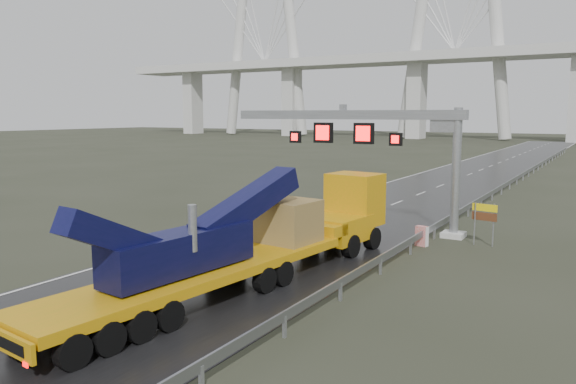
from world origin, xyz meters
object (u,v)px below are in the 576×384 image
Objects in this scene: heavy_haul_truck at (271,235)px; exit_sign_pair at (484,216)px; striped_barrier at (422,236)px; sign_gantry at (375,135)px.

exit_sign_pair is at bearing 63.29° from heavy_haul_truck.
exit_sign_pair is 3.41m from striped_barrier.
sign_gantry is 14.19× the size of striped_barrier.
striped_barrier is (3.90, -2.92, -5.09)m from sign_gantry.
sign_gantry is 7.88m from exit_sign_pair.
heavy_haul_truck is 8.72× the size of exit_sign_pair.
heavy_haul_truck is at bearing -112.80° from exit_sign_pair.
heavy_haul_truck reaches higher than exit_sign_pair.
sign_gantry reaches higher than heavy_haul_truck.
exit_sign_pair is (6.63, 10.26, -0.20)m from heavy_haul_truck.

